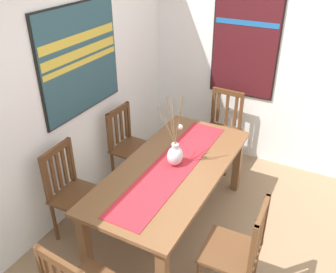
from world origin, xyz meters
TOP-DOWN VIEW (x-y plane):
  - ground_plane at (0.00, 0.00)m, footprint 6.40×6.40m
  - wall_back at (0.00, 1.86)m, footprint 6.40×0.12m
  - wall_side at (1.86, 0.00)m, footprint 0.12×6.40m
  - dining_table at (0.18, 0.76)m, footprint 1.90×0.88m
  - table_runner at (0.18, 0.76)m, footprint 1.74×0.36m
  - centerpiece_vase at (0.21, 0.76)m, footprint 0.19×0.25m
  - chair_0 at (1.48, 0.76)m, footprint 0.44×0.44m
  - chair_1 at (0.63, 1.54)m, footprint 0.43×0.43m
  - chair_2 at (-0.32, 1.55)m, footprint 0.44×0.44m
  - chair_4 at (-0.29, -0.04)m, footprint 0.44×0.44m
  - painting_on_back_wall at (0.27, 1.79)m, footprint 1.08×0.05m
  - painting_on_side_wall at (1.79, 0.67)m, footprint 0.05×0.78m

SIDE VIEW (x-z plane):
  - ground_plane at x=0.00m, z-range -0.03..0.00m
  - chair_1 at x=0.63m, z-range 0.03..0.94m
  - chair_0 at x=1.48m, z-range 0.01..0.96m
  - chair_2 at x=-0.32m, z-range 0.03..0.97m
  - chair_4 at x=-0.29m, z-range 0.03..0.97m
  - dining_table at x=0.18m, z-range 0.26..0.98m
  - table_runner at x=0.18m, z-range 0.72..0.73m
  - centerpiece_vase at x=0.21m, z-range 0.49..1.19m
  - wall_back at x=0.00m, z-range 0.00..2.70m
  - wall_side at x=1.86m, z-range 0.00..2.70m
  - painting_on_side_wall at x=1.79m, z-range 0.84..2.06m
  - painting_on_back_wall at x=0.27m, z-range 1.03..2.06m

